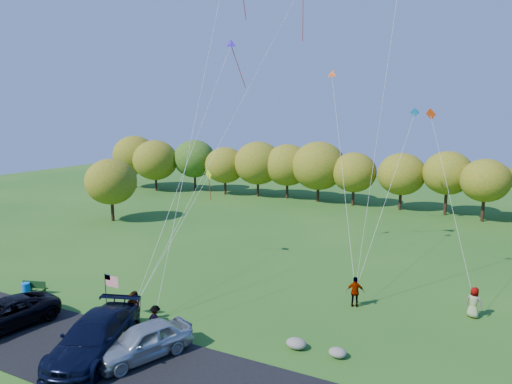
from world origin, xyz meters
TOP-DOWN VIEW (x-y plane):
  - ground at (0.00, 0.00)m, footprint 140.00×140.00m
  - asphalt_lane at (0.00, -4.00)m, footprint 44.00×6.00m
  - treeline at (0.63, 36.07)m, footprint 74.84×27.46m
  - minivan_dark at (-8.36, -4.23)m, footprint 3.49×6.03m
  - minivan_navy at (-1.75, -4.10)m, footprint 4.62×7.03m
  - minivan_silver at (0.48, -3.12)m, footprint 3.67×5.28m
  - flyer_a at (-2.25, -0.80)m, footprint 0.85×0.81m
  - flyer_b at (-2.47, -0.38)m, footprint 1.10×0.98m
  - flyer_c at (-0.68, -0.80)m, footprint 1.07×0.71m
  - flyer_d at (8.03, 7.49)m, footprint 1.20×0.76m
  - flyer_e at (14.57, 9.11)m, footprint 1.03×0.84m
  - park_bench at (-11.32, -0.03)m, footprint 1.57×0.74m
  - trash_barrel at (-11.66, -0.47)m, footprint 0.54×0.54m
  - flag_assembly at (-4.01, -0.70)m, footprint 1.01×0.66m
  - boulder_near at (6.73, 1.09)m, footprint 1.06×0.83m
  - boulder_far at (8.84, 1.22)m, footprint 0.89×0.74m

SIDE VIEW (x-z plane):
  - ground at x=0.00m, z-range 0.00..0.00m
  - asphalt_lane at x=0.00m, z-range 0.00..0.06m
  - boulder_far at x=8.84m, z-range 0.00..0.47m
  - boulder_near at x=6.73m, z-range 0.00..0.53m
  - trash_barrel at x=-11.66m, z-range 0.00..0.82m
  - park_bench at x=-11.32m, z-range 0.03..0.92m
  - flyer_c at x=-0.68m, z-range 0.00..1.55m
  - minivan_dark at x=-8.36m, z-range 0.06..1.64m
  - minivan_silver at x=0.48m, z-range 0.06..1.73m
  - flyer_e at x=14.57m, z-range 0.00..1.82m
  - flyer_b at x=-2.47m, z-range 0.00..1.87m
  - flyer_d at x=8.03m, z-range 0.00..1.90m
  - flyer_a at x=-2.25m, z-range 0.00..1.95m
  - minivan_navy at x=-1.75m, z-range 0.06..1.95m
  - flag_assembly at x=-4.01m, z-range 0.70..3.44m
  - treeline at x=0.63m, z-range 0.46..8.67m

